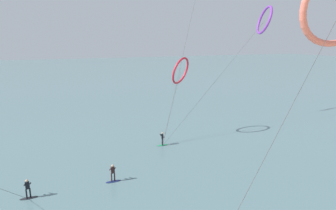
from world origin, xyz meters
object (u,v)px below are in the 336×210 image
(surfer_navy, at_px, (113,174))
(kite_violet, at_px, (264,20))
(surfer_charcoal, at_px, (28,190))
(surfer_emerald, at_px, (162,140))
(kite_crimson, at_px, (181,71))

(surfer_navy, xyz_separation_m, kite_violet, (24.84, 10.29, 14.84))
(surfer_navy, xyz_separation_m, surfer_charcoal, (-7.05, -0.16, 0.00))
(surfer_navy, bearing_deg, surfer_emerald, 37.89)
(surfer_navy, distance_m, kite_violet, 30.71)
(surfer_charcoal, relative_size, surfer_emerald, 1.00)
(surfer_emerald, height_order, kite_crimson, kite_crimson)
(surfer_charcoal, distance_m, surfer_emerald, 16.21)
(kite_crimson, height_order, kite_violet, kite_violet)
(surfer_navy, height_order, kite_violet, kite_violet)
(kite_violet, bearing_deg, surfer_emerald, -59.69)
(kite_crimson, bearing_deg, surfer_navy, 2.75)
(surfer_emerald, bearing_deg, kite_crimson, 131.13)
(surfer_emerald, bearing_deg, surfer_charcoal, -53.18)
(surfer_charcoal, xyz_separation_m, surfer_emerald, (14.60, 7.05, 0.00))
(surfer_charcoal, xyz_separation_m, kite_crimson, (17.86, 8.94, 8.20))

